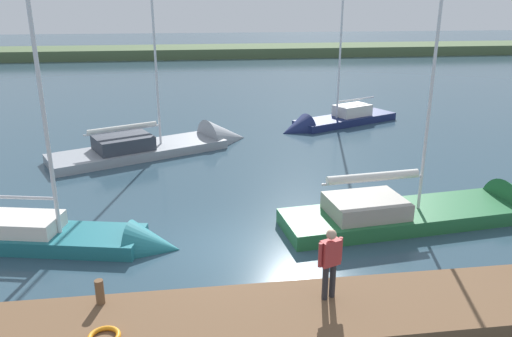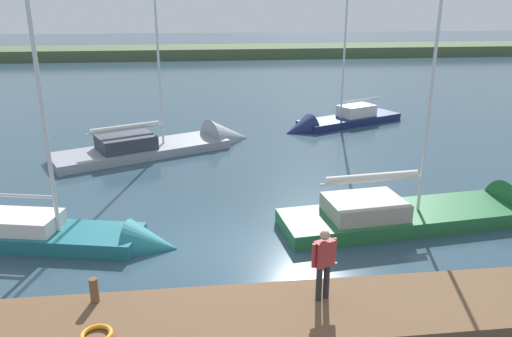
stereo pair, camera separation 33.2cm
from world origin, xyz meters
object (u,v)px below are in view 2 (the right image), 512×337
Objects in this scene: life_ring_buoy at (96,335)px; sailboat_far_right at (446,215)px; sailboat_inner_slip at (334,124)px; sailboat_mid_channel at (179,146)px; person_on_dock at (324,260)px; sailboat_behind_pier at (76,241)px; mooring_post_near at (94,290)px.

sailboat_far_right is (-10.33, -5.77, -0.47)m from life_ring_buoy.
sailboat_mid_channel is at bearing -2.81° from sailboat_inner_slip.
sailboat_far_right is 7.53m from person_on_dock.
sailboat_behind_pier is 8.03m from person_on_dock.
sailboat_inner_slip is at bearing -38.08° from person_on_dock.
person_on_dock is (-5.10, 0.47, 0.69)m from mooring_post_near.
person_on_dock is at bearing -22.60° from sailboat_behind_pier.
sailboat_mid_channel reaches higher than sailboat_inner_slip.
sailboat_far_right reaches higher than life_ring_buoy.
person_on_dock is (-6.46, 4.54, 1.45)m from sailboat_behind_pier.
sailboat_inner_slip is 13.13m from sailboat_far_right.
sailboat_behind_pier reaches higher than person_on_dock.
mooring_post_near is 20.42m from sailboat_inner_slip.
sailboat_inner_slip is at bearing -117.99° from life_ring_buoy.
sailboat_inner_slip reaches higher than person_on_dock.
mooring_post_near is 0.05× the size of sailboat_mid_channel.
life_ring_buoy is 5.63m from sailboat_behind_pier.
sailboat_behind_pier reaches higher than life_ring_buoy.
sailboat_inner_slip is 18.87m from person_on_dock.
life_ring_buoy is 15.36m from sailboat_mid_channel.
sailboat_far_right is (-11.95, -0.41, 0.05)m from sailboat_behind_pier.
sailboat_inner_slip is 5.47× the size of person_on_dock.
life_ring_buoy is at bearing 101.24° from mooring_post_near.
sailboat_inner_slip is 0.87× the size of sailboat_far_right.
sailboat_behind_pier reaches higher than mooring_post_near.
sailboat_behind_pier is at bearing 32.86° from person_on_dock.
sailboat_inner_slip is (-10.30, -17.61, -0.76)m from mooring_post_near.
mooring_post_near is 0.34× the size of person_on_dock.
sailboat_inner_slip reaches higher than life_ring_buoy.
sailboat_mid_channel is 10.33m from sailboat_behind_pier.
sailboat_far_right is at bearing -69.97° from person_on_dock.
person_on_dock is (-4.84, -0.82, 0.93)m from life_ring_buoy.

